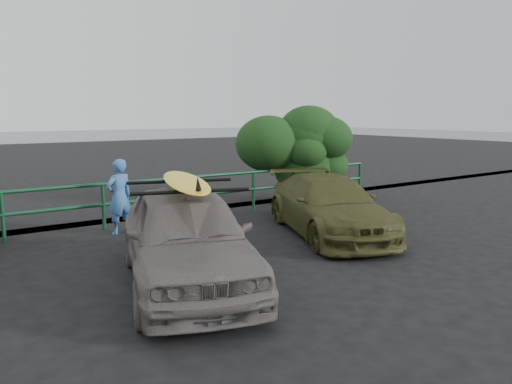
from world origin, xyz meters
TOP-DOWN VIEW (x-y plane):
  - ground at (0.00, 0.00)m, footprint 80.00×80.00m
  - guardrail at (0.00, 5.00)m, footprint 14.00×0.08m
  - shrub_right at (5.00, 5.50)m, footprint 3.20×2.40m
  - sedan at (-1.15, 0.71)m, footprint 2.99×4.62m
  - olive_vehicle at (2.76, 1.83)m, footprint 3.13×4.55m
  - man at (-0.85, 4.37)m, footprint 0.65×0.50m
  - roof_rack at (-1.15, 0.71)m, footprint 1.88×1.58m
  - surfboard at (-1.15, 0.71)m, footprint 1.37×2.71m

SIDE VIEW (x-z plane):
  - ground at x=0.00m, z-range 0.00..0.00m
  - guardrail at x=0.00m, z-range 0.00..1.04m
  - olive_vehicle at x=2.76m, z-range 0.00..1.22m
  - sedan at x=-1.15m, z-range 0.00..1.46m
  - man at x=-0.85m, z-range 0.00..1.59m
  - shrub_right at x=5.00m, z-range 0.00..2.54m
  - roof_rack at x=-1.15m, z-range 1.46..1.52m
  - surfboard at x=-1.15m, z-range 1.52..1.60m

